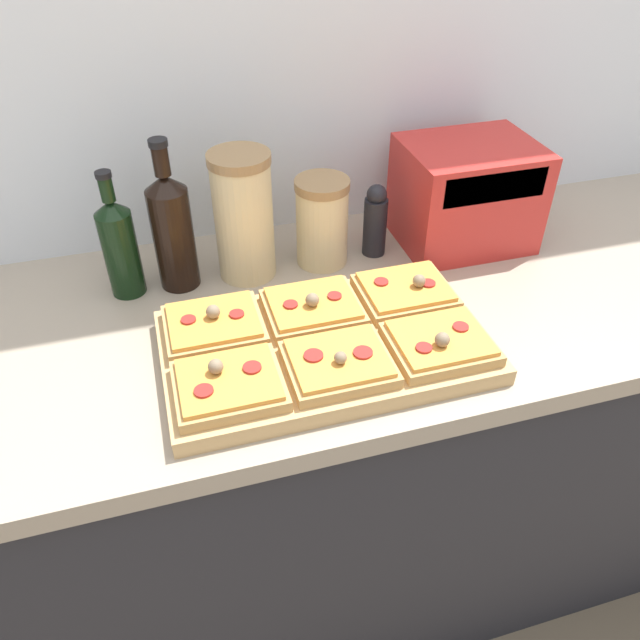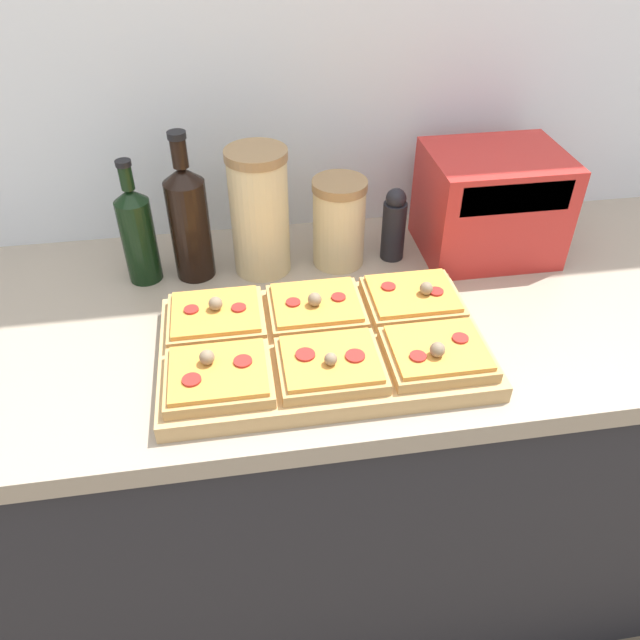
# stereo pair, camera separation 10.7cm
# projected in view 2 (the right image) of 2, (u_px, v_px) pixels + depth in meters

# --- Properties ---
(wall_back) EXTENTS (6.00, 0.06, 2.50)m
(wall_back) POSITION_uv_depth(u_px,v_px,m) (318.00, 62.00, 1.25)
(wall_back) COLOR silver
(wall_back) RESTS_ON ground_plane
(kitchen_counter) EXTENTS (2.63, 0.67, 0.90)m
(kitchen_counter) POSITION_uv_depth(u_px,v_px,m) (342.00, 458.00, 1.47)
(kitchen_counter) COLOR #232328
(kitchen_counter) RESTS_ON ground_plane
(cutting_board) EXTENTS (0.55, 0.32, 0.03)m
(cutting_board) POSITION_uv_depth(u_px,v_px,m) (323.00, 347.00, 1.07)
(cutting_board) COLOR tan
(cutting_board) RESTS_ON kitchen_counter
(pizza_slice_back_left) EXTENTS (0.17, 0.14, 0.05)m
(pizza_slice_back_left) POSITION_uv_depth(u_px,v_px,m) (216.00, 316.00, 1.09)
(pizza_slice_back_left) COLOR tan
(pizza_slice_back_left) RESTS_ON cutting_board
(pizza_slice_back_center) EXTENTS (0.17, 0.14, 0.05)m
(pizza_slice_back_center) POSITION_uv_depth(u_px,v_px,m) (316.00, 307.00, 1.11)
(pizza_slice_back_center) COLOR tan
(pizza_slice_back_center) RESTS_ON cutting_board
(pizza_slice_back_right) EXTENTS (0.17, 0.14, 0.05)m
(pizza_slice_back_right) POSITION_uv_depth(u_px,v_px,m) (412.00, 298.00, 1.13)
(pizza_slice_back_right) COLOR tan
(pizza_slice_back_right) RESTS_ON cutting_board
(pizza_slice_front_left) EXTENTS (0.17, 0.14, 0.05)m
(pizza_slice_front_left) POSITION_uv_depth(u_px,v_px,m) (218.00, 375.00, 0.97)
(pizza_slice_front_left) COLOR tan
(pizza_slice_front_left) RESTS_ON cutting_board
(pizza_slice_front_center) EXTENTS (0.17, 0.14, 0.05)m
(pizza_slice_front_center) POSITION_uv_depth(u_px,v_px,m) (330.00, 364.00, 0.99)
(pizza_slice_front_center) COLOR tan
(pizza_slice_front_center) RESTS_ON cutting_board
(pizza_slice_front_right) EXTENTS (0.17, 0.14, 0.05)m
(pizza_slice_front_right) POSITION_uv_depth(u_px,v_px,m) (437.00, 353.00, 1.01)
(pizza_slice_front_right) COLOR tan
(pizza_slice_front_right) RESTS_ON cutting_board
(olive_oil_bottle) EXTENTS (0.07, 0.07, 0.25)m
(olive_oil_bottle) POSITION_uv_depth(u_px,v_px,m) (138.00, 233.00, 1.20)
(olive_oil_bottle) COLOR black
(olive_oil_bottle) RESTS_ON kitchen_counter
(wine_bottle) EXTENTS (0.08, 0.08, 0.30)m
(wine_bottle) POSITION_uv_depth(u_px,v_px,m) (189.00, 220.00, 1.20)
(wine_bottle) COLOR black
(wine_bottle) RESTS_ON kitchen_counter
(grain_jar_tall) EXTENTS (0.12, 0.12, 0.26)m
(grain_jar_tall) POSITION_uv_depth(u_px,v_px,m) (260.00, 212.00, 1.21)
(grain_jar_tall) COLOR beige
(grain_jar_tall) RESTS_ON kitchen_counter
(grain_jar_short) EXTENTS (0.11, 0.11, 0.18)m
(grain_jar_short) POSITION_uv_depth(u_px,v_px,m) (339.00, 222.00, 1.25)
(grain_jar_short) COLOR beige
(grain_jar_short) RESTS_ON kitchen_counter
(pepper_mill) EXTENTS (0.05, 0.05, 0.16)m
(pepper_mill) POSITION_uv_depth(u_px,v_px,m) (394.00, 225.00, 1.28)
(pepper_mill) COLOR black
(pepper_mill) RESTS_ON kitchen_counter
(toaster_oven) EXTENTS (0.29, 0.22, 0.22)m
(toaster_oven) POSITION_uv_depth(u_px,v_px,m) (490.00, 204.00, 1.28)
(toaster_oven) COLOR red
(toaster_oven) RESTS_ON kitchen_counter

